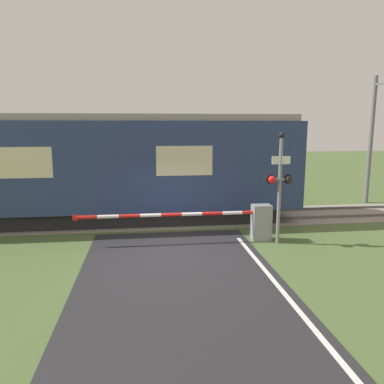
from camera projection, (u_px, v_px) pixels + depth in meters
ground_plane at (173, 252)px, 11.06m from camera, size 80.00×80.00×0.00m
track_bed at (166, 219)px, 14.89m from camera, size 36.00×3.20×0.13m
train at (35, 169)px, 13.93m from camera, size 19.77×3.05×4.08m
crossing_barrier at (245, 221)px, 12.04m from camera, size 6.23×0.44×1.16m
signal_post at (280, 181)px, 11.54m from camera, size 0.84×0.26×3.49m
catenary_pole at (372, 138)px, 17.49m from camera, size 0.20×1.90×5.92m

